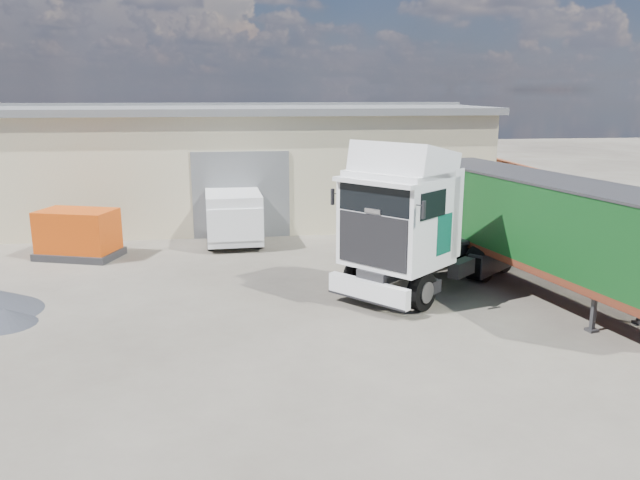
{
  "coord_description": "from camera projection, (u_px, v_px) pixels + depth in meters",
  "views": [
    {
      "loc": [
        -2.07,
        -15.76,
        6.04
      ],
      "look_at": [
        0.38,
        3.0,
        1.47
      ],
      "focal_mm": 35.0,
      "sensor_mm": 36.0,
      "label": 1
    }
  ],
  "objects": [
    {
      "name": "tractor_unit",
      "position": [
        414.0,
        229.0,
        18.74
      ],
      "size": [
        6.85,
        6.47,
        4.66
      ],
      "rotation": [
        0.0,
        0.0,
        -0.85
      ],
      "color": "black",
      "rests_on": "ground"
    },
    {
      "name": "box_trailer",
      "position": [
        535.0,
        221.0,
        18.92
      ],
      "size": [
        4.52,
        10.87,
        3.53
      ],
      "rotation": [
        0.0,
        0.0,
        0.22
      ],
      "color": "#2D2D30",
      "rests_on": "ground"
    },
    {
      "name": "warehouse",
      "position": [
        159.0,
        160.0,
        30.91
      ],
      "size": [
        30.6,
        12.6,
        5.42
      ],
      "color": "#C2BA95",
      "rests_on": "ground"
    },
    {
      "name": "ground",
      "position": [
        320.0,
        319.0,
        16.87
      ],
      "size": [
        120.0,
        120.0,
        0.0
      ],
      "primitive_type": "plane",
      "color": "black",
      "rests_on": "ground"
    },
    {
      "name": "panel_van",
      "position": [
        233.0,
        214.0,
        25.55
      ],
      "size": [
        2.38,
        5.29,
        2.12
      ],
      "rotation": [
        0.0,
        0.0,
        0.05
      ],
      "color": "black",
      "rests_on": "ground"
    },
    {
      "name": "orange_skip",
      "position": [
        78.0,
        237.0,
        22.9
      ],
      "size": [
        3.26,
        2.58,
        1.78
      ],
      "rotation": [
        0.0,
        0.0,
        -0.32
      ],
      "color": "#2D2D30",
      "rests_on": "ground"
    },
    {
      "name": "brick_boundary_wall",
      "position": [
        598.0,
        219.0,
        23.81
      ],
      "size": [
        0.35,
        26.0,
        2.5
      ],
      "primitive_type": "cube",
      "color": "brown",
      "rests_on": "ground"
    }
  ]
}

